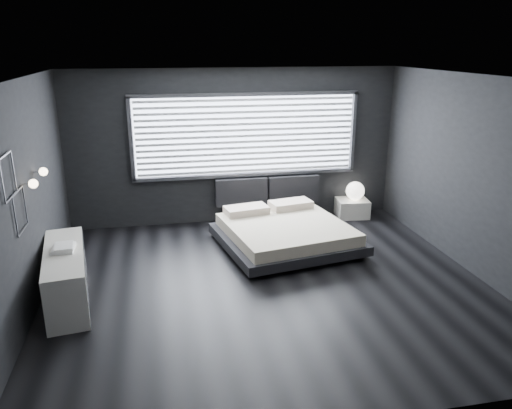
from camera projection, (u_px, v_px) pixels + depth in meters
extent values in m
plane|color=black|center=(268.00, 284.00, 6.94)|extent=(6.00, 6.00, 0.00)
plane|color=silver|center=(270.00, 78.00, 6.08)|extent=(6.00, 6.00, 0.00)
cube|color=black|center=(235.00, 147.00, 9.08)|extent=(6.00, 0.04, 2.80)
cube|color=black|center=(346.00, 282.00, 3.95)|extent=(6.00, 0.04, 2.80)
cube|color=black|center=(24.00, 201.00, 5.95)|extent=(0.04, 5.50, 2.80)
cube|color=black|center=(475.00, 176.00, 7.08)|extent=(0.04, 5.50, 2.80)
cube|color=white|center=(246.00, 135.00, 9.03)|extent=(4.00, 0.02, 1.38)
cube|color=#47474C|center=(131.00, 140.00, 8.62)|extent=(0.06, 0.08, 1.48)
cube|color=#47474C|center=(353.00, 132.00, 9.39)|extent=(0.06, 0.08, 1.48)
cube|color=#47474C|center=(246.00, 94.00, 8.78)|extent=(4.14, 0.08, 0.06)
cube|color=#47474C|center=(247.00, 175.00, 9.23)|extent=(4.14, 0.08, 0.06)
cube|color=silver|center=(247.00, 136.00, 8.98)|extent=(3.94, 0.03, 1.32)
cube|color=black|center=(241.00, 192.00, 9.25)|extent=(0.96, 0.16, 0.52)
cube|color=black|center=(293.00, 189.00, 9.43)|extent=(0.96, 0.16, 0.52)
cylinder|color=silver|center=(27.00, 184.00, 5.94)|extent=(0.10, 0.02, 0.02)
sphere|color=#FFE5B7|center=(33.00, 184.00, 5.96)|extent=(0.11, 0.11, 0.11)
cylinder|color=silver|center=(38.00, 172.00, 6.50)|extent=(0.10, 0.02, 0.02)
sphere|color=#FFE5B7|center=(43.00, 172.00, 6.52)|extent=(0.11, 0.11, 0.11)
cube|color=#47474C|center=(5.00, 155.00, 5.23)|extent=(0.01, 0.46, 0.02)
cube|color=#47474C|center=(11.00, 197.00, 5.37)|extent=(0.01, 0.46, 0.02)
cube|color=#47474C|center=(14.00, 171.00, 5.52)|extent=(0.01, 0.02, 0.46)
cube|color=#47474C|center=(2.00, 182.00, 5.09)|extent=(0.01, 0.02, 0.46)
cube|color=#47474C|center=(17.00, 191.00, 5.61)|extent=(0.01, 0.46, 0.02)
cube|color=#47474C|center=(23.00, 230.00, 5.75)|extent=(0.01, 0.46, 0.02)
cube|color=#47474C|center=(25.00, 205.00, 5.90)|extent=(0.01, 0.02, 0.46)
cube|color=#47474C|center=(15.00, 217.00, 5.47)|extent=(0.01, 0.02, 0.46)
cube|color=black|center=(253.00, 274.00, 7.18)|extent=(0.13, 0.13, 0.07)
cube|color=black|center=(359.00, 255.00, 7.81)|extent=(0.13, 0.13, 0.07)
cube|color=black|center=(220.00, 236.00, 8.59)|extent=(0.13, 0.13, 0.07)
cube|color=black|center=(311.00, 223.00, 9.21)|extent=(0.13, 0.13, 0.07)
cube|color=black|center=(286.00, 239.00, 8.16)|extent=(2.37, 2.30, 0.15)
cube|color=beige|center=(286.00, 229.00, 8.11)|extent=(2.13, 2.13, 0.19)
cube|color=beige|center=(246.00, 210.00, 8.56)|extent=(0.79, 0.52, 0.12)
cube|color=beige|center=(291.00, 204.00, 8.86)|extent=(0.79, 0.52, 0.12)
cube|color=silver|center=(352.00, 208.00, 9.61)|extent=(0.63, 0.55, 0.34)
sphere|color=white|center=(355.00, 191.00, 9.50)|extent=(0.35, 0.35, 0.35)
cube|color=silver|center=(66.00, 276.00, 6.42)|extent=(0.72, 1.78, 0.69)
cube|color=#47474C|center=(86.00, 273.00, 6.50)|extent=(0.25, 1.69, 0.67)
cube|color=white|center=(63.00, 248.00, 6.35)|extent=(0.27, 0.35, 0.04)
cube|color=white|center=(64.00, 246.00, 6.32)|extent=(0.26, 0.33, 0.03)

